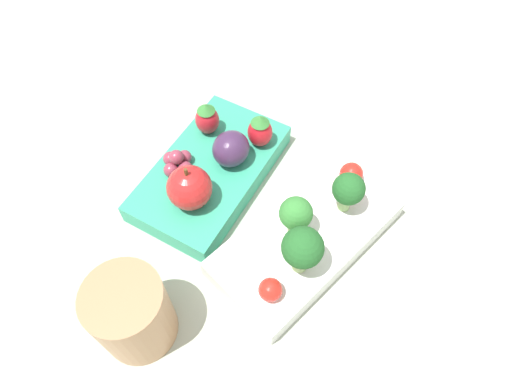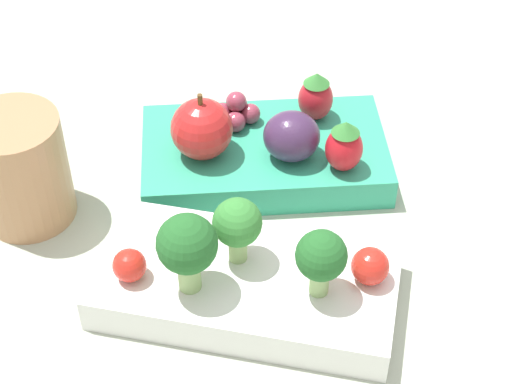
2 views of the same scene
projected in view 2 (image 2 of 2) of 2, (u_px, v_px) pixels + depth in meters
ground_plane at (259, 230)px, 0.65m from camera, size 4.00×4.00×0.00m
bento_box_savoury at (246, 285)px, 0.59m from camera, size 0.22×0.13×0.03m
bento_box_fruit at (264, 155)px, 0.69m from camera, size 0.21×0.13×0.03m
broccoli_floret_0 at (321, 258)px, 0.54m from camera, size 0.03×0.03×0.05m
broccoli_floret_1 at (187, 246)px, 0.54m from camera, size 0.04×0.04×0.06m
broccoli_floret_2 at (237, 225)px, 0.57m from camera, size 0.03×0.03×0.05m
cherry_tomato_0 at (129, 265)px, 0.57m from camera, size 0.02×0.02×0.02m
cherry_tomato_1 at (370, 266)px, 0.57m from camera, size 0.03×0.03×0.03m
apple at (202, 129)px, 0.65m from camera, size 0.05×0.05×0.06m
strawberry_0 at (316, 96)px, 0.69m from camera, size 0.03×0.03×0.04m
strawberry_1 at (344, 146)px, 0.64m from camera, size 0.03×0.03×0.04m
plum at (292, 136)px, 0.65m from camera, size 0.04×0.04×0.04m
grape_cluster at (236, 111)px, 0.69m from camera, size 0.04×0.04×0.03m
drinking_cup at (20, 169)px, 0.63m from camera, size 0.07×0.07×0.09m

